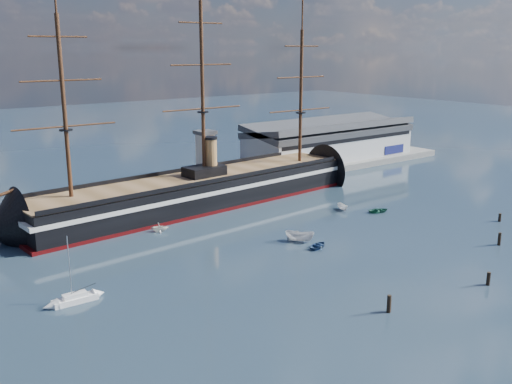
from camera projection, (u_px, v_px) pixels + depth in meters
ground at (272, 220)px, 133.23m from camera, size 600.00×600.00×0.00m
quay at (221, 185)px, 166.86m from camera, size 180.00×18.00×2.00m
warehouse at (330, 141)px, 196.20m from camera, size 63.00×21.00×11.60m
quay_tower at (206, 157)px, 158.04m from camera, size 5.00×5.00×15.00m
warship at (192, 192)px, 142.12m from camera, size 113.41×22.43×53.94m
sailboat at (75, 298)px, 89.77m from camera, size 7.03×2.25×11.16m
motorboat_a at (300, 242)px, 118.16m from camera, size 7.43×6.13×2.87m
motorboat_b at (318, 248)px, 114.60m from camera, size 2.01×3.17×1.38m
motorboat_c at (343, 210)px, 140.94m from camera, size 5.26×3.32×1.98m
motorboat_d at (160, 232)px, 124.68m from camera, size 5.43×6.58×2.24m
motorboat_e at (379, 212)px, 139.30m from camera, size 2.23×3.30×1.43m
piling_near_left at (388, 312)px, 86.58m from camera, size 0.64×0.64×3.51m
piling_near_mid at (488, 285)px, 96.52m from camera, size 0.64×0.64×3.03m
piling_near_right at (499, 245)px, 116.09m from camera, size 0.64×0.64×3.37m
piling_far_right at (499, 221)px, 131.94m from camera, size 0.64×0.64×2.64m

